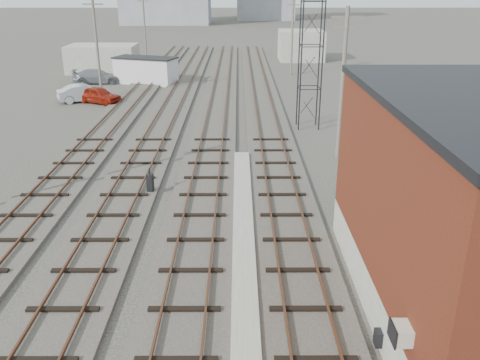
{
  "coord_description": "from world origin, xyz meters",
  "views": [
    {
      "loc": [
        0.28,
        -2.19,
        10.3
      ],
      "look_at": [
        0.36,
        18.43,
        2.2
      ],
      "focal_mm": 38.0,
      "sensor_mm": 36.0,
      "label": 1
    }
  ],
  "objects_px": {
    "site_trailer": "(146,70)",
    "car_red": "(99,95)",
    "car_grey": "(97,76)",
    "car_silver": "(84,93)",
    "switch_stand": "(150,183)"
  },
  "relations": [
    {
      "from": "site_trailer",
      "to": "car_red",
      "type": "distance_m",
      "value": 9.88
    },
    {
      "from": "site_trailer",
      "to": "car_grey",
      "type": "height_order",
      "value": "site_trailer"
    },
    {
      "from": "site_trailer",
      "to": "car_silver",
      "type": "height_order",
      "value": "site_trailer"
    },
    {
      "from": "switch_stand",
      "to": "car_red",
      "type": "bearing_deg",
      "value": 122.06
    },
    {
      "from": "car_red",
      "to": "car_grey",
      "type": "height_order",
      "value": "car_grey"
    },
    {
      "from": "site_trailer",
      "to": "car_silver",
      "type": "distance_m",
      "value": 9.73
    },
    {
      "from": "car_red",
      "to": "site_trailer",
      "type": "bearing_deg",
      "value": 11.36
    },
    {
      "from": "car_red",
      "to": "car_silver",
      "type": "relative_size",
      "value": 0.9
    },
    {
      "from": "switch_stand",
      "to": "car_red",
      "type": "relative_size",
      "value": 0.31
    },
    {
      "from": "switch_stand",
      "to": "site_trailer",
      "type": "xyz_separation_m",
      "value": [
        -5.36,
        30.64,
        0.78
      ]
    },
    {
      "from": "car_silver",
      "to": "car_grey",
      "type": "distance_m",
      "value": 8.88
    },
    {
      "from": "car_silver",
      "to": "car_grey",
      "type": "height_order",
      "value": "car_silver"
    },
    {
      "from": "car_red",
      "to": "car_grey",
      "type": "relative_size",
      "value": 0.83
    },
    {
      "from": "car_grey",
      "to": "car_red",
      "type": "bearing_deg",
      "value": -171.62
    },
    {
      "from": "switch_stand",
      "to": "site_trailer",
      "type": "distance_m",
      "value": 31.11
    }
  ]
}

